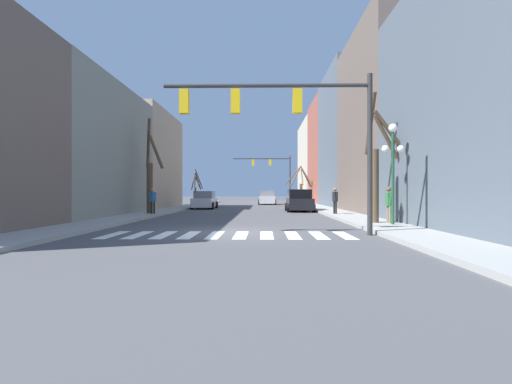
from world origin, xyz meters
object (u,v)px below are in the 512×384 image
Objects in this scene: street_lamp_right_corner at (393,153)px; car_driving_toward_lane at (299,201)px; traffic_signal_far at (273,168)px; street_tree_left_near at (301,185)px; car_parked_right_far at (205,200)px; pedestrian_waiting_at_curb at (335,198)px; street_tree_left_mid at (150,173)px; traffic_signal_near at (289,115)px; street_tree_right_mid at (377,164)px; pedestrian_on_right_sidewalk at (389,202)px; street_tree_right_near at (196,188)px; car_parked_left_far at (267,198)px; pedestrian_near_right_corner at (153,199)px.

car_driving_toward_lane is at bearing 100.60° from street_lamp_right_corner.
street_tree_left_near is (3.34, -5.80, -2.40)m from traffic_signal_far.
pedestrian_waiting_at_curb is at bearing -138.19° from car_parked_right_far.
street_tree_left_mid is (-2.06, -10.06, 2.00)m from car_parked_right_far.
street_lamp_right_corner is at bearing -7.97° from pedestrian_waiting_at_curb.
pedestrian_waiting_at_curb is at bearing -163.98° from car_driving_toward_lane.
street_tree_right_mid is at bearing 43.84° from traffic_signal_near.
car_parked_right_far is 20.75m from street_tree_right_mid.
street_tree_right_mid reaches higher than pedestrian_on_right_sidewalk.
street_tree_right_near reaches higher than pedestrian_on_right_sidewalk.
pedestrian_waiting_at_curb is at bearing 72.00° from traffic_signal_near.
car_driving_toward_lane is at bearing -172.40° from car_parked_left_far.
street_tree_left_mid reaches higher than pedestrian_waiting_at_curb.
pedestrian_on_right_sidewalk reaches higher than car_parked_left_far.
street_tree_right_near is at bearing -156.69° from pedestrian_on_right_sidewalk.
street_tree_left_mid reaches higher than street_tree_right_near.
pedestrian_on_right_sidewalk reaches higher than car_parked_right_far.
street_tree_right_mid is 1.47× the size of street_tree_right_near.
traffic_signal_near is 1.59× the size of car_parked_right_far.
street_tree_right_mid is at bearing -136.46° from pedestrian_on_right_sidewalk.
traffic_signal_far is (0.47, 41.33, 0.61)m from traffic_signal_near.
traffic_signal_near reaches higher than pedestrian_waiting_at_curb.
car_driving_toward_lane is 13.18m from street_tree_right_mid.
street_tree_right_mid is (4.61, -30.26, 1.95)m from car_parked_left_far.
car_parked_right_far is at bearing 58.05° from car_driving_toward_lane.
street_lamp_right_corner is 0.91× the size of street_tree_left_near.
street_tree_right_mid is at bearing -64.93° from street_tree_right_near.
traffic_signal_far is 1.75× the size of car_parked_right_far.
street_tree_left_near is 0.79× the size of street_tree_right_mid.
pedestrian_on_right_sidewalk is at bearing -88.61° from street_tree_left_near.
street_tree_right_mid reaches higher than pedestrian_near_right_corner.
street_tree_left_near is at bearing -60.07° from traffic_signal_far.
traffic_signal_far is at bearing 3.30° from car_driving_toward_lane.
traffic_signal_near is 32.37m from street_tree_right_near.
street_tree_left_mid is at bearing 116.37° from car_driving_toward_lane.
street_lamp_right_corner reaches higher than pedestrian_waiting_at_curb.
street_tree_right_mid is (3.70, -37.33, -2.06)m from traffic_signal_far.
street_tree_right_mid reaches higher than pedestrian_waiting_at_curb.
traffic_signal_near is 17.28m from car_driving_toward_lane.
traffic_signal_far reaches higher than street_tree_left_near.
street_tree_left_near is (11.58, 24.77, 1.31)m from pedestrian_near_right_corner.
car_driving_toward_lane is 2.61× the size of pedestrian_on_right_sidewalk.
pedestrian_near_right_corner is at bearing 171.85° from car_parked_right_far.
street_tree_left_mid reaches higher than pedestrian_near_right_corner.
car_parked_left_far is 30.68m from street_tree_right_mid.
car_driving_toward_lane is at bearing -170.62° from pedestrian_on_right_sidewalk.
pedestrian_on_right_sidewalk is at bearing -83.78° from traffic_signal_far.
street_tree_right_near is (-12.70, 27.14, -0.82)m from street_tree_right_mid.
car_parked_right_far is at bearing -108.88° from traffic_signal_far.
traffic_signal_near is at bearing -32.55° from pedestrian_waiting_at_curb.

